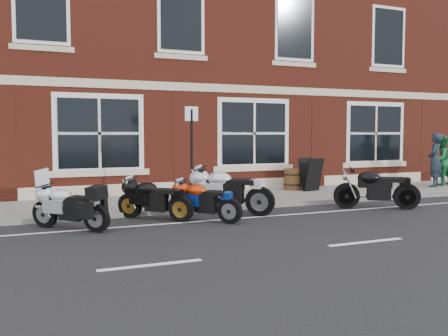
{
  "coord_description": "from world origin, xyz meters",
  "views": [
    {
      "loc": [
        -5.89,
        -10.18,
        1.97
      ],
      "look_at": [
        -0.83,
        1.6,
        1.08
      ],
      "focal_mm": 40.0,
      "sensor_mm": 36.0,
      "label": 1
    }
  ],
  "objects_px": {
    "moto_sport_black": "(154,198)",
    "moto_naked_black": "(375,187)",
    "moto_sport_silver": "(227,190)",
    "parking_sign": "(192,149)",
    "moto_touring_silver": "(69,205)",
    "a_board_sign": "(311,174)",
    "moto_sport_red": "(204,200)",
    "pedestrian_right": "(441,160)",
    "barrel_planter": "(293,179)",
    "pedestrian_left": "(435,160)"
  },
  "relations": [
    {
      "from": "moto_sport_black",
      "to": "moto_naked_black",
      "type": "bearing_deg",
      "value": -49.53
    },
    {
      "from": "moto_sport_silver",
      "to": "parking_sign",
      "type": "height_order",
      "value": "parking_sign"
    },
    {
      "from": "moto_touring_silver",
      "to": "a_board_sign",
      "type": "xyz_separation_m",
      "value": [
        7.83,
        3.05,
        0.15
      ]
    },
    {
      "from": "moto_touring_silver",
      "to": "moto_sport_silver",
      "type": "xyz_separation_m",
      "value": [
        3.79,
        0.55,
        0.09
      ]
    },
    {
      "from": "moto_sport_red",
      "to": "parking_sign",
      "type": "bearing_deg",
      "value": 43.28
    },
    {
      "from": "moto_touring_silver",
      "to": "moto_naked_black",
      "type": "xyz_separation_m",
      "value": [
        7.65,
        -0.22,
        0.07
      ]
    },
    {
      "from": "moto_naked_black",
      "to": "parking_sign",
      "type": "bearing_deg",
      "value": 103.3
    },
    {
      "from": "moto_touring_silver",
      "to": "moto_naked_black",
      "type": "distance_m",
      "value": 7.66
    },
    {
      "from": "moto_sport_silver",
      "to": "moto_sport_red",
      "type": "bearing_deg",
      "value": 173.34
    },
    {
      "from": "a_board_sign",
      "to": "pedestrian_right",
      "type": "bearing_deg",
      "value": -16.34
    },
    {
      "from": "pedestrian_right",
      "to": "parking_sign",
      "type": "xyz_separation_m",
      "value": [
        -9.92,
        -1.47,
        0.56
      ]
    },
    {
      "from": "moto_sport_silver",
      "to": "parking_sign",
      "type": "xyz_separation_m",
      "value": [
        -0.7,
        0.63,
        0.97
      ]
    },
    {
      "from": "parking_sign",
      "to": "pedestrian_right",
      "type": "bearing_deg",
      "value": 0.88
    },
    {
      "from": "moto_touring_silver",
      "to": "moto_sport_black",
      "type": "height_order",
      "value": "moto_touring_silver"
    },
    {
      "from": "barrel_planter",
      "to": "pedestrian_left",
      "type": "bearing_deg",
      "value": -13.87
    },
    {
      "from": "pedestrian_left",
      "to": "pedestrian_right",
      "type": "xyz_separation_m",
      "value": [
        0.64,
        0.32,
        -0.04
      ]
    },
    {
      "from": "moto_naked_black",
      "to": "pedestrian_left",
      "type": "height_order",
      "value": "pedestrian_left"
    },
    {
      "from": "moto_naked_black",
      "to": "pedestrian_right",
      "type": "height_order",
      "value": "pedestrian_right"
    },
    {
      "from": "moto_sport_silver",
      "to": "moto_naked_black",
      "type": "relative_size",
      "value": 0.89
    },
    {
      "from": "moto_sport_red",
      "to": "pedestrian_right",
      "type": "relative_size",
      "value": 0.86
    },
    {
      "from": "moto_sport_silver",
      "to": "parking_sign",
      "type": "relative_size",
      "value": 0.69
    },
    {
      "from": "pedestrian_right",
      "to": "parking_sign",
      "type": "bearing_deg",
      "value": 3.82
    },
    {
      "from": "moto_sport_silver",
      "to": "moto_naked_black",
      "type": "height_order",
      "value": "moto_sport_silver"
    },
    {
      "from": "pedestrian_left",
      "to": "barrel_planter",
      "type": "relative_size",
      "value": 2.71
    },
    {
      "from": "parking_sign",
      "to": "moto_naked_black",
      "type": "bearing_deg",
      "value": -24.55
    },
    {
      "from": "moto_sport_red",
      "to": "pedestrian_right",
      "type": "height_order",
      "value": "pedestrian_right"
    },
    {
      "from": "moto_sport_silver",
      "to": "barrel_planter",
      "type": "relative_size",
      "value": 2.54
    },
    {
      "from": "moto_touring_silver",
      "to": "moto_sport_red",
      "type": "distance_m",
      "value": 2.9
    },
    {
      "from": "moto_sport_black",
      "to": "barrel_planter",
      "type": "bearing_deg",
      "value": -13.78
    },
    {
      "from": "moto_naked_black",
      "to": "barrel_planter",
      "type": "distance_m",
      "value": 3.76
    },
    {
      "from": "moto_sport_black",
      "to": "moto_sport_silver",
      "type": "bearing_deg",
      "value": -39.53
    },
    {
      "from": "moto_sport_black",
      "to": "moto_touring_silver",
      "type": "bearing_deg",
      "value": 149.68
    },
    {
      "from": "moto_sport_red",
      "to": "parking_sign",
      "type": "distance_m",
      "value": 1.74
    },
    {
      "from": "barrel_planter",
      "to": "moto_touring_silver",
      "type": "bearing_deg",
      "value": -154.64
    },
    {
      "from": "moto_touring_silver",
      "to": "moto_sport_red",
      "type": "height_order",
      "value": "moto_touring_silver"
    },
    {
      "from": "pedestrian_right",
      "to": "moto_sport_silver",
      "type": "bearing_deg",
      "value": 8.2
    },
    {
      "from": "moto_sport_black",
      "to": "parking_sign",
      "type": "height_order",
      "value": "parking_sign"
    },
    {
      "from": "moto_touring_silver",
      "to": "a_board_sign",
      "type": "relative_size",
      "value": 1.34
    },
    {
      "from": "barrel_planter",
      "to": "parking_sign",
      "type": "relative_size",
      "value": 0.27
    },
    {
      "from": "moto_sport_silver",
      "to": "moto_touring_silver",
      "type": "bearing_deg",
      "value": 142.96
    },
    {
      "from": "moto_sport_black",
      "to": "pedestrian_left",
      "type": "height_order",
      "value": "pedestrian_left"
    },
    {
      "from": "pedestrian_left",
      "to": "parking_sign",
      "type": "height_order",
      "value": "parking_sign"
    },
    {
      "from": "moto_touring_silver",
      "to": "moto_naked_black",
      "type": "height_order",
      "value": "moto_touring_silver"
    },
    {
      "from": "moto_sport_black",
      "to": "pedestrian_left",
      "type": "distance_m",
      "value": 10.64
    },
    {
      "from": "moto_sport_red",
      "to": "moto_naked_black",
      "type": "distance_m",
      "value": 4.76
    },
    {
      "from": "moto_sport_red",
      "to": "pedestrian_right",
      "type": "xyz_separation_m",
      "value": [
        10.12,
        2.81,
        0.53
      ]
    },
    {
      "from": "pedestrian_right",
      "to": "parking_sign",
      "type": "relative_size",
      "value": 0.71
    },
    {
      "from": "moto_naked_black",
      "to": "moto_sport_black",
      "type": "bearing_deg",
      "value": 113.79
    },
    {
      "from": "moto_sport_black",
      "to": "a_board_sign",
      "type": "height_order",
      "value": "a_board_sign"
    },
    {
      "from": "pedestrian_right",
      "to": "barrel_planter",
      "type": "xyz_separation_m",
      "value": [
        -5.56,
        0.89,
        -0.55
      ]
    }
  ]
}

